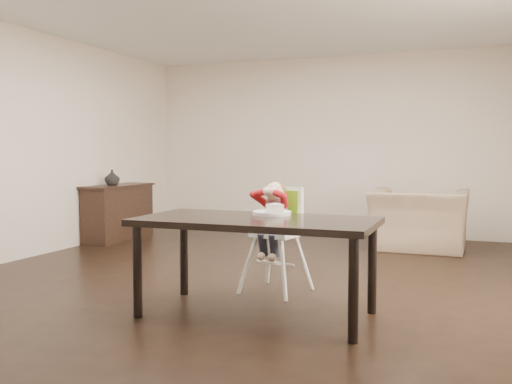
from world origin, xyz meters
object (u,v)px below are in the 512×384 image
(dining_table, at_px, (256,228))
(sideboard, at_px, (118,212))
(armchair, at_px, (419,210))
(high_chair, at_px, (277,214))

(dining_table, xyz_separation_m, sideboard, (-3.17, 2.80, -0.27))
(armchair, height_order, sideboard, armchair)
(dining_table, distance_m, armchair, 3.62)
(dining_table, relative_size, high_chair, 1.83)
(armchair, relative_size, sideboard, 0.94)
(sideboard, bearing_deg, armchair, 9.81)
(high_chair, height_order, sideboard, high_chair)
(dining_table, distance_m, high_chair, 0.79)
(dining_table, bearing_deg, armchair, 75.65)
(dining_table, height_order, armchair, armchair)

